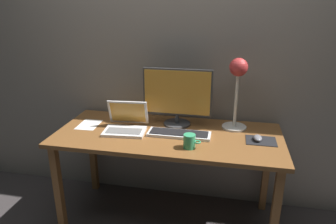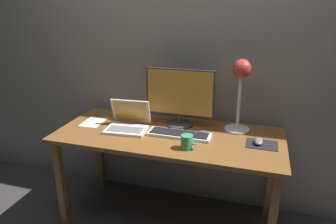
% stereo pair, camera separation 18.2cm
% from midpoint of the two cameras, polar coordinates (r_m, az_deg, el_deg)
% --- Properties ---
extents(ground_plane, '(4.80, 4.80, 0.00)m').
position_cam_midpoint_polar(ground_plane, '(2.60, 2.23, -19.09)').
color(ground_plane, '#383333').
rests_on(ground_plane, ground).
extents(back_wall, '(4.80, 0.06, 2.60)m').
position_cam_midpoint_polar(back_wall, '(2.44, 5.08, 11.92)').
color(back_wall, gray).
rests_on(back_wall, ground).
extents(desk, '(1.60, 0.70, 0.74)m').
position_cam_midpoint_polar(desk, '(2.24, 2.45, -5.84)').
color(desk, brown).
rests_on(desk, ground).
extents(monitor, '(0.51, 0.20, 0.43)m').
position_cam_midpoint_polar(monitor, '(2.28, 4.50, 3.00)').
color(monitor, '#38383A').
rests_on(monitor, desk).
extents(keyboard_main, '(0.44, 0.14, 0.03)m').
position_cam_midpoint_polar(keyboard_main, '(2.17, 4.48, -4.15)').
color(keyboard_main, silver).
rests_on(keyboard_main, desk).
extents(laptop, '(0.31, 0.28, 0.21)m').
position_cam_midpoint_polar(laptop, '(2.28, -5.08, -1.66)').
color(laptop, silver).
rests_on(laptop, desk).
extents(desk_lamp, '(0.18, 0.18, 0.52)m').
position_cam_midpoint_polar(desk_lamp, '(2.22, 15.57, 5.41)').
color(desk_lamp, beige).
rests_on(desk_lamp, desk).
extents(mousepad, '(0.20, 0.16, 0.00)m').
position_cam_midpoint_polar(mousepad, '(2.15, 19.27, -5.76)').
color(mousepad, black).
rests_on(mousepad, desk).
extents(mouse, '(0.06, 0.10, 0.03)m').
position_cam_midpoint_polar(mouse, '(2.15, 18.70, -5.24)').
color(mouse, slate).
rests_on(mouse, mousepad).
extents(coffee_mug, '(0.11, 0.08, 0.09)m').
position_cam_midpoint_polar(coffee_mug, '(1.98, 6.18, -5.58)').
color(coffee_mug, '#339966').
rests_on(coffee_mug, desk).
extents(paper_sheet_near_mouse, '(0.16, 0.22, 0.00)m').
position_cam_midpoint_polar(paper_sheet_near_mouse, '(2.46, -11.53, -1.85)').
color(paper_sheet_near_mouse, white).
rests_on(paper_sheet_near_mouse, desk).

